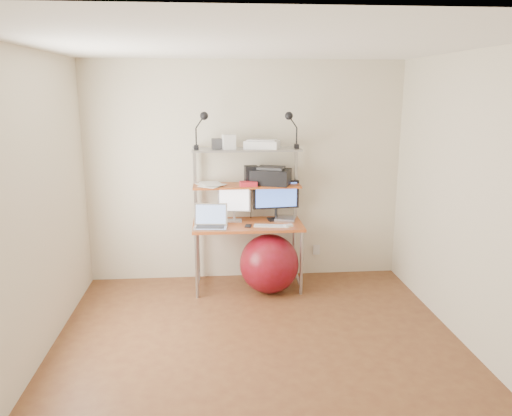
{
  "coord_description": "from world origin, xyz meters",
  "views": [
    {
      "loc": [
        -0.37,
        -3.84,
        2.18
      ],
      "look_at": [
        0.07,
        1.15,
        0.98
      ],
      "focal_mm": 35.0,
      "sensor_mm": 36.0,
      "label": 1
    }
  ],
  "objects_px": {
    "monitor_silver": "(234,202)",
    "exercise_ball": "(269,264)",
    "laptop": "(211,222)",
    "printer": "(271,176)",
    "monitor_black": "(276,197)"
  },
  "relations": [
    {
      "from": "laptop",
      "to": "monitor_silver",
      "type": "bearing_deg",
      "value": 46.51
    },
    {
      "from": "exercise_ball",
      "to": "monitor_silver",
      "type": "bearing_deg",
      "value": 142.07
    },
    {
      "from": "laptop",
      "to": "exercise_ball",
      "type": "distance_m",
      "value": 0.79
    },
    {
      "from": "monitor_silver",
      "to": "exercise_ball",
      "type": "xyz_separation_m",
      "value": [
        0.36,
        -0.28,
        -0.63
      ]
    },
    {
      "from": "monitor_silver",
      "to": "laptop",
      "type": "bearing_deg",
      "value": -136.33
    },
    {
      "from": "printer",
      "to": "monitor_black",
      "type": "bearing_deg",
      "value": 41.63
    },
    {
      "from": "monitor_silver",
      "to": "printer",
      "type": "height_order",
      "value": "printer"
    },
    {
      "from": "printer",
      "to": "exercise_ball",
      "type": "relative_size",
      "value": 0.75
    },
    {
      "from": "monitor_silver",
      "to": "exercise_ball",
      "type": "distance_m",
      "value": 0.78
    },
    {
      "from": "monitor_silver",
      "to": "laptop",
      "type": "xyz_separation_m",
      "value": [
        -0.26,
        -0.23,
        -0.16
      ]
    },
    {
      "from": "laptop",
      "to": "exercise_ball",
      "type": "bearing_deg",
      "value": 0.44
    },
    {
      "from": "exercise_ball",
      "to": "monitor_black",
      "type": "bearing_deg",
      "value": 70.25
    },
    {
      "from": "monitor_black",
      "to": "printer",
      "type": "distance_m",
      "value": 0.25
    },
    {
      "from": "printer",
      "to": "laptop",
      "type": "bearing_deg",
      "value": -141.41
    },
    {
      "from": "monitor_silver",
      "to": "exercise_ball",
      "type": "relative_size",
      "value": 0.62
    }
  ]
}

